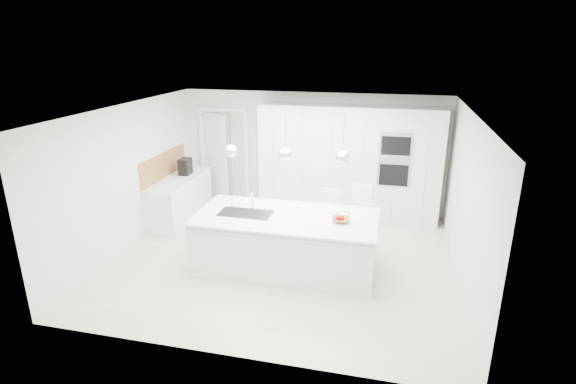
% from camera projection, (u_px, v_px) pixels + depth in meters
% --- Properties ---
extents(floor, '(5.50, 5.50, 0.00)m').
position_uv_depth(floor, '(284.00, 259.00, 7.54)').
color(floor, beige).
rests_on(floor, ground).
extents(wall_back, '(5.50, 0.00, 5.50)m').
position_uv_depth(wall_back, '(312.00, 153.00, 9.44)').
color(wall_back, silver).
rests_on(wall_back, ground).
extents(wall_left, '(0.00, 5.00, 5.00)m').
position_uv_depth(wall_left, '(129.00, 177.00, 7.74)').
color(wall_left, silver).
rests_on(wall_left, ground).
extents(ceiling, '(5.50, 5.50, 0.00)m').
position_uv_depth(ceiling, '(283.00, 110.00, 6.74)').
color(ceiling, white).
rests_on(ceiling, wall_back).
extents(tall_cabinets, '(3.60, 0.60, 2.30)m').
position_uv_depth(tall_cabinets, '(348.00, 163.00, 9.02)').
color(tall_cabinets, white).
rests_on(tall_cabinets, floor).
extents(oven_stack, '(0.62, 0.04, 1.05)m').
position_uv_depth(oven_stack, '(395.00, 160.00, 8.48)').
color(oven_stack, '#A5A5A8').
rests_on(oven_stack, tall_cabinets).
extents(doorway_frame, '(1.11, 0.08, 2.13)m').
position_uv_depth(doorway_frame, '(225.00, 158.00, 9.91)').
color(doorway_frame, white).
rests_on(doorway_frame, floor).
extents(hallway_door, '(0.76, 0.38, 2.00)m').
position_uv_depth(hallway_door, '(213.00, 159.00, 9.93)').
color(hallway_door, white).
rests_on(hallway_door, floor).
extents(radiator, '(0.32, 0.04, 1.40)m').
position_uv_depth(radiator, '(239.00, 167.00, 9.89)').
color(radiator, white).
rests_on(radiator, floor).
extents(left_base_cabinets, '(0.60, 1.80, 0.86)m').
position_uv_depth(left_base_cabinets, '(180.00, 200.00, 9.04)').
color(left_base_cabinets, white).
rests_on(left_base_cabinets, floor).
extents(left_worktop, '(0.62, 1.82, 0.04)m').
position_uv_depth(left_worktop, '(178.00, 179.00, 8.90)').
color(left_worktop, white).
rests_on(left_worktop, left_base_cabinets).
extents(oak_backsplash, '(0.02, 1.80, 0.50)m').
position_uv_depth(oak_backsplash, '(164.00, 165.00, 8.87)').
color(oak_backsplash, '#9D703A').
rests_on(oak_backsplash, wall_left).
extents(island_base, '(2.80, 1.20, 0.86)m').
position_uv_depth(island_base, '(285.00, 244.00, 7.10)').
color(island_base, white).
rests_on(island_base, floor).
extents(island_worktop, '(2.84, 1.40, 0.04)m').
position_uv_depth(island_worktop, '(286.00, 217.00, 7.00)').
color(island_worktop, white).
rests_on(island_worktop, island_base).
extents(island_sink, '(0.84, 0.44, 0.18)m').
position_uv_depth(island_sink, '(246.00, 218.00, 7.12)').
color(island_sink, '#3F3F42').
rests_on(island_sink, island_worktop).
extents(island_tap, '(0.02, 0.02, 0.30)m').
position_uv_depth(island_tap, '(252.00, 200.00, 7.22)').
color(island_tap, white).
rests_on(island_tap, island_worktop).
extents(pendant_left, '(0.20, 0.20, 0.20)m').
position_uv_depth(pendant_left, '(231.00, 151.00, 6.82)').
color(pendant_left, white).
rests_on(pendant_left, ceiling).
extents(pendant_mid, '(0.20, 0.20, 0.20)m').
position_uv_depth(pendant_mid, '(285.00, 154.00, 6.63)').
color(pendant_mid, white).
rests_on(pendant_mid, ceiling).
extents(pendant_right, '(0.20, 0.20, 0.20)m').
position_uv_depth(pendant_right, '(343.00, 157.00, 6.45)').
color(pendant_right, white).
rests_on(pendant_right, ceiling).
extents(fruit_bowl, '(0.28, 0.28, 0.07)m').
position_uv_depth(fruit_bowl, '(341.00, 220.00, 6.74)').
color(fruit_bowl, '#9D703A').
rests_on(fruit_bowl, island_worktop).
extents(espresso_machine, '(0.21, 0.31, 0.33)m').
position_uv_depth(espresso_machine, '(185.00, 166.00, 9.11)').
color(espresso_machine, black).
rests_on(espresso_machine, left_worktop).
extents(bar_stool_left, '(0.40, 0.52, 1.06)m').
position_uv_depth(bar_stool_left, '(328.00, 221.00, 7.77)').
color(bar_stool_left, white).
rests_on(bar_stool_left, floor).
extents(bar_stool_right, '(0.48, 0.59, 1.15)m').
position_uv_depth(bar_stool_right, '(360.00, 218.00, 7.75)').
color(bar_stool_right, white).
rests_on(bar_stool_right, floor).
extents(apple_a, '(0.08, 0.08, 0.08)m').
position_uv_depth(apple_a, '(338.00, 218.00, 6.72)').
color(apple_a, '#AB0108').
rests_on(apple_a, fruit_bowl).
extents(apple_b, '(0.07, 0.07, 0.07)m').
position_uv_depth(apple_b, '(342.00, 218.00, 6.71)').
color(apple_b, '#AB0108').
rests_on(apple_b, fruit_bowl).
extents(banana_bunch, '(0.26, 0.18, 0.23)m').
position_uv_depth(banana_bunch, '(343.00, 214.00, 6.71)').
color(banana_bunch, gold).
rests_on(banana_bunch, fruit_bowl).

